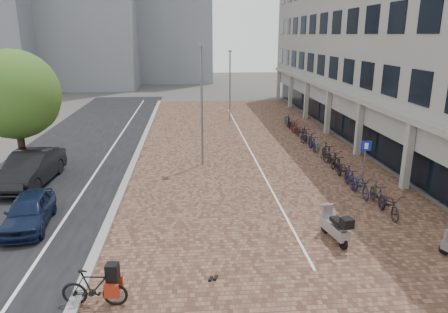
% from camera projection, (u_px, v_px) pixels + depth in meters
% --- Properties ---
extents(ground, '(140.00, 140.00, 0.00)m').
position_uv_depth(ground, '(237.00, 232.00, 16.11)').
color(ground, '#474442').
rests_on(ground, ground).
extents(plaza_brick, '(14.50, 42.00, 0.04)m').
position_uv_depth(plaza_brick, '(246.00, 149.00, 27.74)').
color(plaza_brick, brown).
rests_on(plaza_brick, ground).
extents(street_asphalt, '(8.00, 50.00, 0.03)m').
position_uv_depth(street_asphalt, '(78.00, 153.00, 26.86)').
color(street_asphalt, black).
rests_on(street_asphalt, ground).
extents(curb, '(0.35, 42.00, 0.14)m').
position_uv_depth(curb, '(139.00, 151.00, 27.15)').
color(curb, gray).
rests_on(curb, ground).
extents(lane_line, '(0.12, 44.00, 0.00)m').
position_uv_depth(lane_line, '(109.00, 152.00, 27.01)').
color(lane_line, white).
rests_on(lane_line, street_asphalt).
extents(parking_line, '(0.10, 30.00, 0.00)m').
position_uv_depth(parking_line, '(249.00, 149.00, 27.75)').
color(parking_line, white).
rests_on(parking_line, plaza_brick).
extents(office_building, '(8.40, 40.00, 15.00)m').
position_uv_depth(office_building, '(391.00, 19.00, 30.06)').
color(office_building, gray).
rests_on(office_building, ground).
extents(car_navy, '(1.93, 3.96, 1.30)m').
position_uv_depth(car_navy, '(29.00, 211.00, 16.41)').
color(car_navy, '#0E1733').
rests_on(car_navy, ground).
extents(car_dark, '(2.13, 5.29, 1.71)m').
position_uv_depth(car_dark, '(31.00, 168.00, 21.05)').
color(car_dark, black).
rests_on(car_dark, ground).
extents(hero_bike, '(1.92, 0.73, 1.32)m').
position_uv_depth(hero_bike, '(94.00, 287.00, 11.59)').
color(hero_bike, black).
rests_on(hero_bike, ground).
extents(shoes, '(0.41, 0.37, 0.08)m').
position_uv_depth(shoes, '(213.00, 279.00, 12.93)').
color(shoes, black).
rests_on(shoes, ground).
extents(scooter_front, '(0.90, 1.89, 1.25)m').
position_uv_depth(scooter_front, '(335.00, 226.00, 15.23)').
color(scooter_front, '#939398').
rests_on(scooter_front, ground).
extents(parking_sign, '(0.50, 0.13, 2.39)m').
position_uv_depth(parking_sign, '(365.00, 156.00, 20.45)').
color(parking_sign, slate).
rests_on(parking_sign, ground).
extents(lamp_near, '(0.12, 0.12, 6.85)m').
position_uv_depth(lamp_near, '(202.00, 107.00, 23.46)').
color(lamp_near, gray).
rests_on(lamp_near, ground).
extents(lamp_far, '(0.12, 0.12, 6.02)m').
position_uv_depth(lamp_far, '(230.00, 87.00, 36.07)').
color(lamp_far, slate).
rests_on(lamp_far, ground).
extents(street_tree, '(4.61, 4.61, 6.70)m').
position_uv_depth(street_tree, '(18.00, 97.00, 21.56)').
color(street_tree, '#382619').
rests_on(street_tree, ground).
extents(bike_row, '(1.19, 20.42, 1.05)m').
position_uv_depth(bike_row, '(319.00, 147.00, 26.23)').
color(bike_row, black).
rests_on(bike_row, ground).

